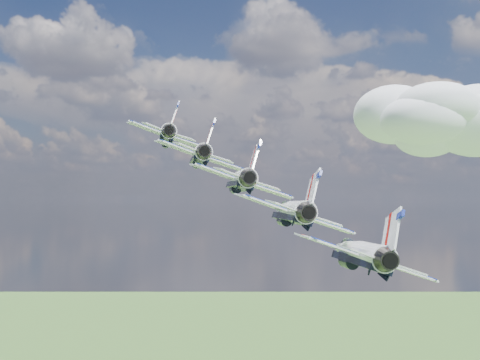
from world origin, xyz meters
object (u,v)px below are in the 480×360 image
(jet_2, at_px, (240,180))
(jet_4, at_px, (358,252))
(jet_1, at_px, (200,156))
(jet_3, at_px, (291,211))
(jet_0, at_px, (168,136))

(jet_2, xyz_separation_m, jet_4, (15.37, -15.35, -7.05))
(jet_2, distance_m, jet_4, 22.84)
(jet_1, xyz_separation_m, jet_3, (15.37, -15.35, -7.05))
(jet_4, bearing_deg, jet_2, 112.11)
(jet_0, xyz_separation_m, jet_4, (30.74, -30.71, -14.09))
(jet_2, relative_size, jet_4, 1.00)
(jet_0, relative_size, jet_1, 1.00)
(jet_1, height_order, jet_3, jet_1)
(jet_3, bearing_deg, jet_2, 112.11)
(jet_0, height_order, jet_2, jet_0)
(jet_1, bearing_deg, jet_2, -67.89)
(jet_0, xyz_separation_m, jet_1, (7.68, -7.68, -3.52))
(jet_2, height_order, jet_3, jet_2)
(jet_0, height_order, jet_4, jet_0)
(jet_0, distance_m, jet_4, 45.67)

